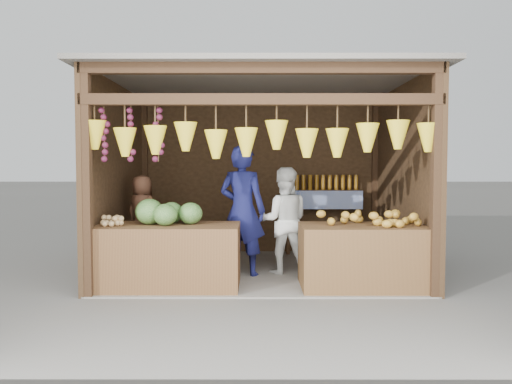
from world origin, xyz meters
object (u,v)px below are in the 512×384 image
(man_standing, at_px, (242,211))
(counter_left, at_px, (167,256))
(counter_right, at_px, (362,257))
(woman_standing, at_px, (284,221))
(vendor_seated, at_px, (142,212))

(man_standing, bearing_deg, counter_left, 57.92)
(counter_right, distance_m, woman_standing, 1.27)
(counter_right, bearing_deg, vendor_seated, 160.96)
(counter_left, relative_size, counter_right, 1.18)
(counter_right, distance_m, man_standing, 1.69)
(counter_left, height_order, vendor_seated, vendor_seated)
(counter_left, xyz_separation_m, vendor_seated, (-0.52, 0.98, 0.45))
(counter_left, relative_size, woman_standing, 1.19)
(counter_left, xyz_separation_m, man_standing, (0.89, 0.68, 0.49))
(counter_right, distance_m, vendor_seated, 3.06)
(counter_left, xyz_separation_m, woman_standing, (1.45, 0.82, 0.34))
(woman_standing, distance_m, vendor_seated, 1.98)
(counter_right, height_order, man_standing, man_standing)
(counter_left, bearing_deg, woman_standing, 29.48)
(man_standing, distance_m, vendor_seated, 1.44)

